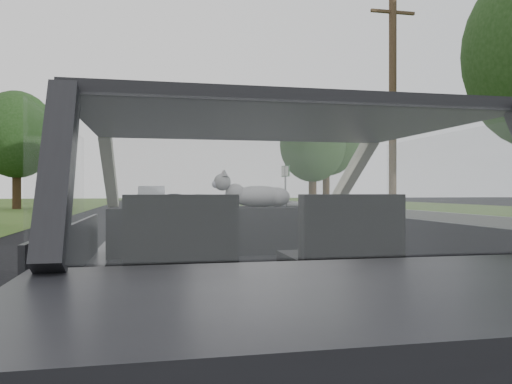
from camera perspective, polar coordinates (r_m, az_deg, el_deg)
name	(u,v)px	position (r m, az deg, el deg)	size (l,w,h in m)	color
subject_car	(252,262)	(2.70, -0.41, -7.99)	(1.80, 4.00, 1.45)	black
dashboard	(234,230)	(3.29, -2.55, -4.32)	(1.58, 0.45, 0.30)	black
driver_seat	(180,240)	(2.34, -8.68, -5.41)	(0.50, 0.72, 0.42)	black
passenger_seat	(343,236)	(2.51, 9.93, -5.03)	(0.50, 0.72, 0.42)	black
steering_wheel	(174,223)	(2.95, -9.32, -3.47)	(0.36, 0.36, 0.04)	black
cat	(259,195)	(3.26, 0.33, -0.34)	(0.54, 0.17, 0.24)	#959597
guardrail	(336,210)	(13.52, 9.18, -2.07)	(0.05, 90.00, 0.32)	#949494
other_car	(152,198)	(28.12, -11.85, -0.70)	(1.63, 4.14, 1.36)	#A8ABB0
highway_sign	(285,189)	(26.36, 3.38, 0.40)	(0.10, 0.97, 2.42)	#15491B
utility_pole	(393,106)	(18.05, 15.35, 9.49)	(0.26, 0.26, 8.06)	brown
tree_2	(313,159)	(30.17, 6.49, 3.75)	(3.95, 3.95, 5.98)	black
tree_3	(326,151)	(37.43, 8.03, 4.67)	(5.34, 5.34, 8.09)	black
tree_6	(17,152)	(32.98, -25.68, 4.17)	(4.51, 4.51, 6.84)	black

